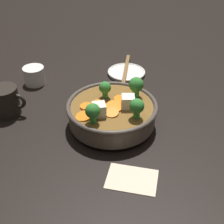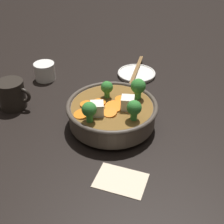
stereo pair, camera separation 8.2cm
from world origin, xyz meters
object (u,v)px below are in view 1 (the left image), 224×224
Objects in this scene: side_saucer at (126,73)px; dark_mug at (5,102)px; chopsticks_pair at (126,70)px; stirfry_bowl at (112,111)px; tea_cup at (34,75)px.

dark_mug is at bearing -135.54° from side_saucer.
chopsticks_pair reaches higher than side_saucer.
side_saucer is at bearing 180.00° from chopsticks_pair.
stirfry_bowl is 3.52× the size of tea_cup.
dark_mug is at bearing -93.79° from tea_cup.
dark_mug is (-0.30, -0.00, -0.00)m from stirfry_bowl.
stirfry_bowl is 2.40× the size of dark_mug.
dark_mug is (-0.30, -0.29, 0.03)m from side_saucer.
stirfry_bowl is 1.04× the size of chopsticks_pair.
side_saucer is (-0.00, 0.29, -0.04)m from stirfry_bowl.
side_saucer is at bearing 90.49° from stirfry_bowl.
tea_cup is at bearing 148.41° from stirfry_bowl.
chopsticks_pair is at bearing 44.46° from dark_mug.
chopsticks_pair is (0.28, 0.11, -0.01)m from tea_cup.
side_saucer is 0.01m from chopsticks_pair.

